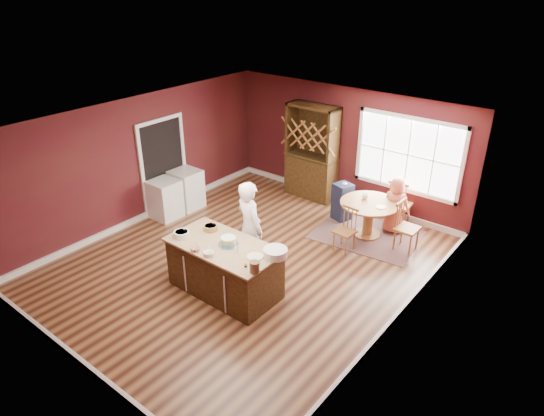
# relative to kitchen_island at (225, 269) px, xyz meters

# --- Properties ---
(room_shell) EXTENTS (7.00, 7.00, 7.00)m
(room_shell) POSITION_rel_kitchen_island_xyz_m (-0.31, 0.92, 0.91)
(room_shell) COLOR brown
(room_shell) RESTS_ON ground
(window) EXTENTS (2.36, 0.10, 1.66)m
(window) POSITION_rel_kitchen_island_xyz_m (1.19, 4.39, 1.06)
(window) COLOR white
(window) RESTS_ON room_shell
(doorway) EXTENTS (0.08, 1.26, 2.13)m
(doorway) POSITION_rel_kitchen_island_xyz_m (-3.28, 1.52, 0.59)
(doorway) COLOR white
(doorway) RESTS_ON room_shell
(kitchen_island) EXTENTS (1.94, 1.02, 0.92)m
(kitchen_island) POSITION_rel_kitchen_island_xyz_m (0.00, 0.00, 0.00)
(kitchen_island) COLOR black
(kitchen_island) RESTS_ON ground
(dining_table) EXTENTS (1.20, 1.20, 0.75)m
(dining_table) POSITION_rel_kitchen_island_xyz_m (0.98, 3.25, 0.10)
(dining_table) COLOR brown
(dining_table) RESTS_ON ground
(baker) EXTENTS (0.75, 0.60, 1.77)m
(baker) POSITION_rel_kitchen_island_xyz_m (-0.07, 0.75, 0.45)
(baker) COLOR white
(baker) RESTS_ON ground
(layer_cake) EXTENTS (0.35, 0.35, 0.14)m
(layer_cake) POSITION_rel_kitchen_island_xyz_m (0.07, 0.05, 0.55)
(layer_cake) COLOR silver
(layer_cake) RESTS_ON kitchen_island
(bowl_blue) EXTENTS (0.27, 0.27, 0.10)m
(bowl_blue) POSITION_rel_kitchen_island_xyz_m (-0.74, -0.25, 0.53)
(bowl_blue) COLOR white
(bowl_blue) RESTS_ON kitchen_island
(bowl_yellow) EXTENTS (0.25, 0.25, 0.09)m
(bowl_yellow) POSITION_rel_kitchen_island_xyz_m (-0.52, 0.22, 0.53)
(bowl_yellow) COLOR #B2843E
(bowl_yellow) RESTS_ON kitchen_island
(bowl_pink) EXTENTS (0.16, 0.16, 0.06)m
(bowl_pink) POSITION_rel_kitchen_island_xyz_m (-0.22, -0.42, 0.51)
(bowl_pink) COLOR white
(bowl_pink) RESTS_ON kitchen_island
(bowl_olive) EXTENTS (0.17, 0.17, 0.06)m
(bowl_olive) POSITION_rel_kitchen_island_xyz_m (0.05, -0.38, 0.51)
(bowl_olive) COLOR #C9AF8D
(bowl_olive) RESTS_ON kitchen_island
(drinking_glass) EXTENTS (0.07, 0.07, 0.14)m
(drinking_glass) POSITION_rel_kitchen_island_xyz_m (0.38, -0.11, 0.55)
(drinking_glass) COLOR silver
(drinking_glass) RESTS_ON kitchen_island
(dinner_plate) EXTENTS (0.26, 0.26, 0.02)m
(dinner_plate) POSITION_rel_kitchen_island_xyz_m (0.66, 0.03, 0.49)
(dinner_plate) COLOR #F9E2B8
(dinner_plate) RESTS_ON kitchen_island
(white_tub) EXTENTS (0.39, 0.39, 0.13)m
(white_tub) POSITION_rel_kitchen_island_xyz_m (0.89, 0.25, 0.55)
(white_tub) COLOR white
(white_tub) RESTS_ON kitchen_island
(stoneware_crock) EXTENTS (0.15, 0.15, 0.18)m
(stoneware_crock) POSITION_rel_kitchen_island_xyz_m (0.92, -0.29, 0.57)
(stoneware_crock) COLOR #463423
(stoneware_crock) RESTS_ON kitchen_island
(toy_figurine) EXTENTS (0.05, 0.05, 0.08)m
(toy_figurine) POSITION_rel_kitchen_island_xyz_m (0.72, -0.27, 0.52)
(toy_figurine) COLOR yellow
(toy_figurine) RESTS_ON kitchen_island
(rug) EXTENTS (2.24, 1.82, 0.01)m
(rug) POSITION_rel_kitchen_island_xyz_m (0.98, 3.25, -0.43)
(rug) COLOR brown
(rug) RESTS_ON ground
(chair_east) EXTENTS (0.41, 0.43, 1.03)m
(chair_east) POSITION_rel_kitchen_island_xyz_m (1.84, 3.21, 0.08)
(chair_east) COLOR brown
(chair_east) RESTS_ON ground
(chair_south) EXTENTS (0.40, 0.38, 0.90)m
(chair_south) POSITION_rel_kitchen_island_xyz_m (0.90, 2.43, 0.01)
(chair_south) COLOR brown
(chair_south) RESTS_ON ground
(chair_north) EXTENTS (0.48, 0.46, 1.09)m
(chair_north) POSITION_rel_kitchen_island_xyz_m (1.28, 4.05, 0.11)
(chair_north) COLOR #965026
(chair_north) RESTS_ON ground
(seated_woman) EXTENTS (0.62, 0.42, 1.22)m
(seated_woman) POSITION_rel_kitchen_island_xyz_m (1.32, 3.75, 0.17)
(seated_woman) COLOR #D5674F
(seated_woman) RESTS_ON ground
(high_chair) EXTENTS (0.45, 0.45, 0.88)m
(high_chair) POSITION_rel_kitchen_island_xyz_m (0.18, 3.55, -0.00)
(high_chair) COLOR black
(high_chair) RESTS_ON ground
(toddler) EXTENTS (0.18, 0.14, 0.26)m
(toddler) POSITION_rel_kitchen_island_xyz_m (0.23, 3.60, 0.37)
(toddler) COLOR #8CA5BF
(toddler) RESTS_ON high_chair
(table_plate) EXTENTS (0.19, 0.19, 0.01)m
(table_plate) POSITION_rel_kitchen_island_xyz_m (1.25, 3.20, 0.32)
(table_plate) COLOR beige
(table_plate) RESTS_ON dining_table
(table_cup) EXTENTS (0.16, 0.16, 0.10)m
(table_cup) POSITION_rel_kitchen_island_xyz_m (0.80, 3.36, 0.36)
(table_cup) COLOR white
(table_cup) RESTS_ON dining_table
(hutch) EXTENTS (1.23, 0.51, 2.25)m
(hutch) POSITION_rel_kitchen_island_xyz_m (-1.06, 4.14, 0.68)
(hutch) COLOR #372411
(hutch) RESTS_ON ground
(washer) EXTENTS (0.60, 0.58, 0.87)m
(washer) POSITION_rel_kitchen_island_xyz_m (-2.95, 1.20, -0.01)
(washer) COLOR silver
(washer) RESTS_ON ground
(dryer) EXTENTS (0.62, 0.60, 0.90)m
(dryer) POSITION_rel_kitchen_island_xyz_m (-2.95, 1.84, 0.01)
(dryer) COLOR white
(dryer) RESTS_ON ground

